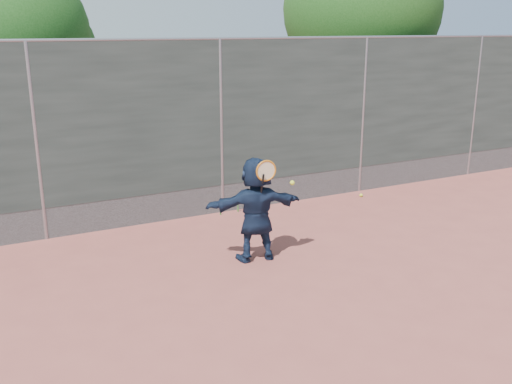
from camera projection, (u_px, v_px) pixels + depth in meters
name	position (u px, v px, depth m)	size (l,w,h in m)	color
ground	(333.00, 289.00, 7.21)	(80.00, 80.00, 0.00)	#9E4C42
player	(256.00, 209.00, 7.94)	(1.38, 0.44, 1.49)	#16233D
ball_ground	(361.00, 195.00, 11.08)	(0.07, 0.07, 0.07)	yellow
fence	(221.00, 124.00, 9.77)	(20.00, 0.06, 3.03)	#38423D
swing_action	(269.00, 173.00, 7.66)	(0.65, 0.17, 0.51)	#C86B12
tree_right	(367.00, 13.00, 13.19)	(3.78, 3.60, 5.39)	#382314
tree_left	(17.00, 40.00, 10.77)	(3.15, 3.00, 4.53)	#382314
weed_clump	(240.00, 204.00, 10.20)	(0.68, 0.07, 0.30)	#387226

